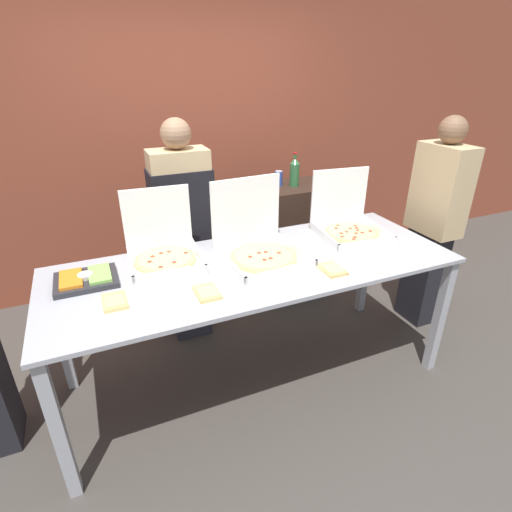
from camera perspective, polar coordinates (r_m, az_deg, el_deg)
The scene contains 16 objects.
ground_plane at distance 2.93m, azimuth 0.00°, elevation -16.71°, with size 16.00×16.00×0.00m, color #423D38.
brick_wall_behind at distance 3.82m, azimuth -10.63°, elevation 16.77°, with size 10.00×0.06×2.80m.
buffet_table at distance 2.46m, azimuth 0.00°, elevation -2.99°, with size 2.46×0.91×0.89m.
pizza_box_far_left at distance 2.45m, azimuth 0.45°, elevation 1.50°, with size 0.50×0.51×0.47m.
pizza_box_near_left at distance 2.48m, azimuth -13.09°, elevation 0.92°, with size 0.44×0.46×0.42m.
pizza_box_near_right at distance 2.88m, azimuth 13.07°, elevation 4.48°, with size 0.47×0.49×0.43m.
paper_plate_front_right at distance 2.14m, azimuth -19.52°, elevation -6.27°, with size 0.25×0.25×0.03m.
paper_plate_front_left at distance 2.35m, azimuth 10.78°, elevation -1.99°, with size 0.20×0.20×0.03m.
paper_plate_front_center at distance 2.11m, azimuth -6.99°, elevation -5.33°, with size 0.24×0.24×0.03m.
veggie_tray at distance 2.39m, azimuth -23.12°, elevation -3.04°, with size 0.33×0.27×0.05m.
sideboard_podium at distance 3.65m, azimuth 4.76°, elevation 2.15°, with size 0.74×0.45×1.03m.
soda_bottle at distance 3.43m, azimuth 5.53°, elevation 11.90°, with size 0.08×0.08×0.28m.
soda_can_silver at distance 3.19m, azimuth 1.65°, elevation 9.80°, with size 0.07×0.07×0.12m.
soda_can_colored at distance 3.46m, azimuth 3.26°, elevation 11.04°, with size 0.07×0.07×0.12m.
person_server_vest at distance 2.92m, azimuth -10.34°, elevation 4.53°, with size 0.42×0.24×1.67m.
person_guest_cap at distance 3.38m, azimuth 24.02°, elevation 4.32°, with size 0.22×0.40×1.66m.
Camera 1 is at (-0.85, -1.97, 1.99)m, focal length 28.00 mm.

